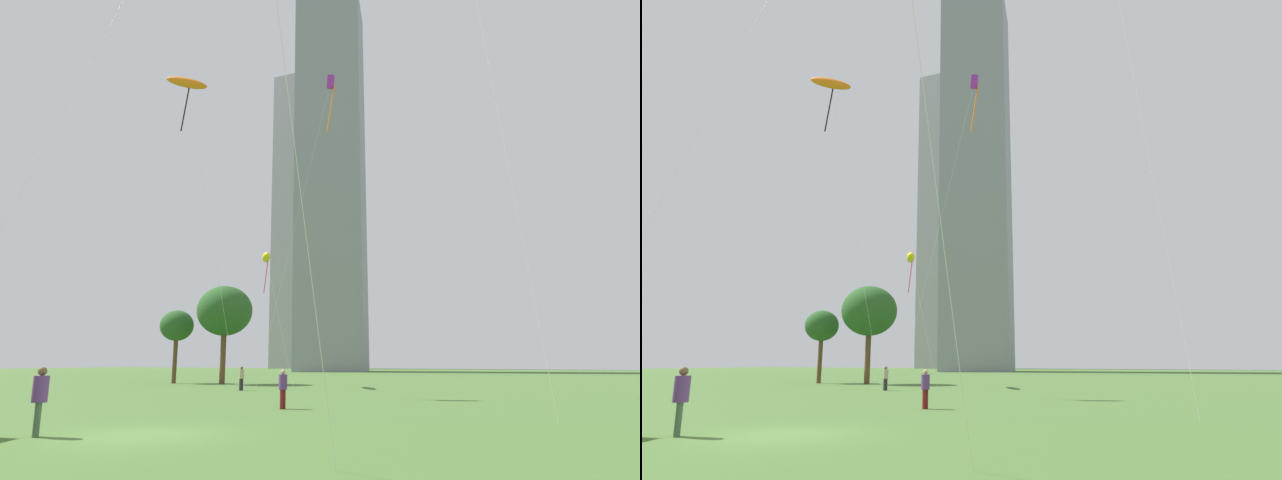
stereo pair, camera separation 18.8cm
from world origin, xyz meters
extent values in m
plane|color=#476B30|center=(0.00, 0.00, 0.00)|extent=(280.00, 280.00, 0.00)
cylinder|color=maroon|center=(-0.28, 9.18, 0.41)|extent=(0.15, 0.15, 0.82)
cylinder|color=maroon|center=(-0.30, 9.01, 0.41)|extent=(0.15, 0.15, 0.82)
cylinder|color=#593372|center=(-0.29, 9.09, 1.14)|extent=(0.37, 0.37, 0.65)
sphere|color=tan|center=(-0.29, 9.09, 1.57)|extent=(0.22, 0.22, 0.22)
cylinder|color=#2D2D33|center=(-10.16, 21.30, 0.41)|extent=(0.15, 0.15, 0.82)
cylinder|color=#2D2D33|center=(-10.22, 21.14, 0.41)|extent=(0.15, 0.15, 0.82)
cylinder|color=tan|center=(-10.19, 21.22, 1.14)|extent=(0.37, 0.37, 0.65)
sphere|color=brown|center=(-10.19, 21.22, 1.57)|extent=(0.22, 0.22, 0.22)
cylinder|color=#3F593F|center=(-2.23, -1.51, 0.46)|extent=(0.17, 0.17, 0.91)
cylinder|color=#3F593F|center=(-2.38, -1.39, 0.46)|extent=(0.17, 0.17, 0.91)
cylinder|color=#593372|center=(-2.30, -1.45, 1.27)|extent=(0.42, 0.42, 0.72)
sphere|color=brown|center=(-2.30, -1.45, 1.76)|extent=(0.25, 0.25, 0.25)
cylinder|color=silver|center=(-7.20, 23.31, 11.66)|extent=(7.29, 2.03, 23.32)
cube|color=purple|center=(-3.56, 22.30, 23.31)|extent=(0.63, 0.63, 1.17)
cylinder|color=orange|center=(-3.56, 22.30, 21.04)|extent=(0.61, 0.34, 3.92)
cylinder|color=silver|center=(9.48, 8.68, 13.02)|extent=(2.53, 1.08, 26.03)
cylinder|color=silver|center=(-9.55, 25.47, 5.42)|extent=(4.41, 3.14, 10.85)
ellipsoid|color=yellow|center=(-11.75, 27.03, 10.84)|extent=(3.14, 4.54, 1.08)
cylinder|color=#E5598C|center=(-11.75, 27.03, 9.16)|extent=(0.54, 0.30, 2.75)
cylinder|color=silver|center=(-9.50, 4.13, 14.34)|extent=(4.19, 7.87, 28.69)
cylinder|color=silver|center=(-10.41, 17.05, 10.84)|extent=(3.15, 3.18, 21.68)
ellipsoid|color=orange|center=(-11.97, 15.47, 21.68)|extent=(3.36, 1.61, 1.57)
cylinder|color=black|center=(-11.97, 15.47, 19.60)|extent=(0.19, 0.58, 3.54)
cylinder|color=brown|center=(-22.97, 29.40, 2.15)|extent=(0.41, 0.41, 4.30)
ellipsoid|color=#285623|center=(-22.97, 29.40, 5.43)|extent=(3.23, 3.23, 2.94)
cylinder|color=brown|center=(-17.52, 29.46, 2.42)|extent=(0.51, 0.51, 4.85)
ellipsoid|color=#285623|center=(-17.52, 29.46, 6.66)|extent=(5.16, 5.16, 4.62)
cube|color=#939399|center=(-58.74, 139.17, 47.42)|extent=(21.67, 22.65, 94.85)
cube|color=gray|center=(-33.20, 92.05, 43.10)|extent=(17.54, 17.59, 86.21)
camera|label=1|loc=(11.14, -12.21, 2.02)|focal=29.75mm
camera|label=2|loc=(11.32, -12.13, 2.02)|focal=29.75mm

